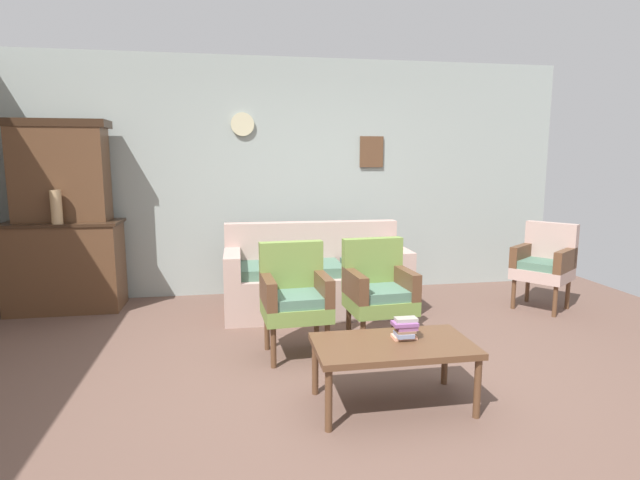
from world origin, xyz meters
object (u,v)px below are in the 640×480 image
(side_cabinet, at_px, (65,266))
(coffee_table, at_px, (393,349))
(book_stack_on_table, at_px, (405,329))
(armchair_by_doorway, at_px, (295,294))
(floral_couch, at_px, (316,280))
(vase_on_cabinet, at_px, (56,207))
(armchair_row_middle, at_px, (378,288))
(wingback_chair_by_fireplace, at_px, (544,262))

(side_cabinet, height_order, coffee_table, side_cabinet)
(side_cabinet, distance_m, book_stack_on_table, 3.79)
(armchair_by_doorway, bearing_deg, floral_couch, 72.63)
(vase_on_cabinet, xyz_separation_m, floral_couch, (2.54, -0.30, -0.77))
(armchair_row_middle, xyz_separation_m, coffee_table, (-0.20, -1.03, -0.12))
(wingback_chair_by_fireplace, bearing_deg, armchair_row_middle, -159.39)
(armchair_by_doorway, relative_size, armchair_row_middle, 1.00)
(floral_couch, relative_size, coffee_table, 1.86)
(side_cabinet, relative_size, book_stack_on_table, 7.06)
(armchair_by_doorway, height_order, wingback_chair_by_fireplace, same)
(armchair_row_middle, relative_size, wingback_chair_by_fireplace, 1.00)
(wingback_chair_by_fireplace, bearing_deg, coffee_table, -141.19)
(wingback_chair_by_fireplace, distance_m, book_stack_on_table, 2.77)
(floral_couch, height_order, coffee_table, floral_couch)
(floral_couch, bearing_deg, armchair_by_doorway, -107.37)
(side_cabinet, xyz_separation_m, armchair_by_doorway, (2.20, -1.63, 0.03))
(armchair_by_doorway, bearing_deg, wingback_chair_by_fireplace, 16.79)
(armchair_row_middle, xyz_separation_m, book_stack_on_table, (-0.11, -0.98, -0.01))
(vase_on_cabinet, xyz_separation_m, armchair_row_middle, (2.89, -1.38, -0.60))
(armchair_row_middle, height_order, coffee_table, armchair_row_middle)
(armchair_row_middle, bearing_deg, wingback_chair_by_fireplace, 20.61)
(vase_on_cabinet, xyz_separation_m, coffee_table, (2.69, -2.41, -0.72))
(coffee_table, distance_m, book_stack_on_table, 0.16)
(vase_on_cabinet, bearing_deg, armchair_by_doorway, -33.41)
(coffee_table, relative_size, book_stack_on_table, 6.11)
(armchair_row_middle, bearing_deg, vase_on_cabinet, 154.52)
(side_cabinet, distance_m, vase_on_cabinet, 0.66)
(floral_couch, height_order, armchair_by_doorway, same)
(coffee_table, height_order, book_stack_on_table, book_stack_on_table)
(book_stack_on_table, bearing_deg, vase_on_cabinet, 139.71)
(side_cabinet, bearing_deg, armchair_by_doorway, -36.46)
(side_cabinet, xyz_separation_m, floral_couch, (2.56, -0.48, -0.14))
(side_cabinet, bearing_deg, book_stack_on_table, -42.27)
(vase_on_cabinet, bearing_deg, coffee_table, -41.91)
(wingback_chair_by_fireplace, height_order, book_stack_on_table, wingback_chair_by_fireplace)
(side_cabinet, relative_size, vase_on_cabinet, 3.45)
(coffee_table, bearing_deg, armchair_by_doorway, 117.43)
(side_cabinet, xyz_separation_m, wingback_chair_by_fireplace, (4.95, -0.80, 0.03))
(armchair_by_doorway, xyz_separation_m, wingback_chair_by_fireplace, (2.74, 0.83, 0.00))
(vase_on_cabinet, distance_m, coffee_table, 3.68)
(floral_couch, relative_size, armchair_row_middle, 2.07)
(armchair_by_doorway, relative_size, coffee_table, 0.90)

